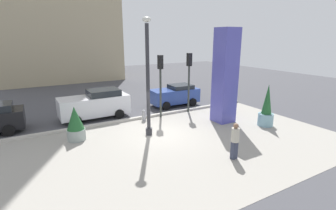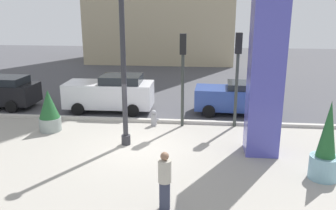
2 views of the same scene
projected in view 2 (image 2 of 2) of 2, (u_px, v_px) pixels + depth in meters
name	position (u px, v px, depth m)	size (l,w,h in m)	color
ground_plane	(154.00, 117.00, 17.93)	(60.00, 60.00, 0.00)	#47474C
plaza_pavement	(129.00, 170.00, 12.19)	(18.00, 10.00, 0.02)	#9E998E
curb_strip	(151.00, 121.00, 17.07)	(18.00, 0.24, 0.16)	#B7B2A8
lamp_post	(124.00, 69.00, 13.55)	(0.44, 0.44, 6.35)	#2D2D33
art_pillar_blue	(265.00, 76.00, 12.85)	(1.18, 1.18, 5.92)	#4C4CAD
potted_plant_near_left	(49.00, 111.00, 15.71)	(0.95, 0.95, 1.86)	gray
potted_plant_curbside	(326.00, 149.00, 11.30)	(0.93, 0.93, 2.62)	#7AA8B7
fire_hydrant	(154.00, 118.00, 16.53)	(0.36, 0.26, 0.75)	#99999E
traffic_light_far_side	(238.00, 64.00, 15.73)	(0.28, 0.42, 4.26)	#333833
traffic_light_corner	(183.00, 65.00, 15.81)	(0.28, 0.42, 4.22)	#333833
car_far_lane	(234.00, 97.00, 18.24)	(3.88, 2.09, 1.65)	#2D4793
car_curb_east	(111.00, 93.00, 18.68)	(4.55, 2.12, 1.93)	silver
pedestrian_crossing	(165.00, 178.00, 9.58)	(0.37, 0.37, 1.71)	#33384C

